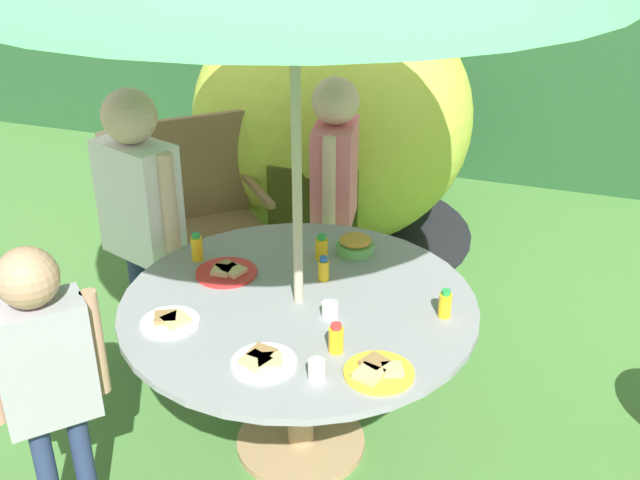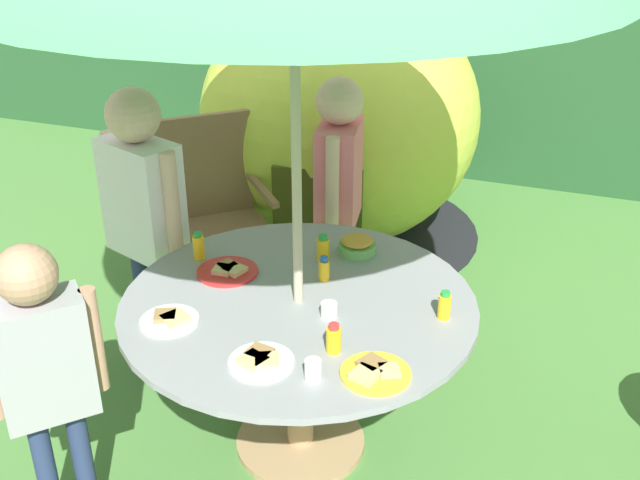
# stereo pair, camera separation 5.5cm
# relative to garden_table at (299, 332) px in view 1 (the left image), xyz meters

# --- Properties ---
(ground_plane) EXTENTS (10.00, 10.00, 0.02)m
(ground_plane) POSITION_rel_garden_table_xyz_m (0.00, 0.00, -0.58)
(ground_plane) COLOR #477A38
(hedge_backdrop) EXTENTS (9.00, 0.70, 2.15)m
(hedge_backdrop) POSITION_rel_garden_table_xyz_m (0.00, 3.54, 0.50)
(hedge_backdrop) COLOR #234C28
(hedge_backdrop) RESTS_ON ground_plane
(garden_table) EXTENTS (1.38, 1.38, 0.72)m
(garden_table) POSITION_rel_garden_table_xyz_m (0.00, 0.00, 0.00)
(garden_table) COLOR tan
(garden_table) RESTS_ON ground_plane
(wooden_chair) EXTENTS (0.71, 0.71, 1.04)m
(wooden_chair) POSITION_rel_garden_table_xyz_m (-0.86, 0.94, 0.01)
(wooden_chair) COLOR brown
(wooden_chair) RESTS_ON ground_plane
(dome_tent) EXTENTS (2.16, 2.16, 1.57)m
(dome_tent) POSITION_rel_garden_table_xyz_m (-0.51, 2.01, 0.21)
(dome_tent) COLOR #B2C63F
(dome_tent) RESTS_ON ground_plane
(child_in_pink_shirt) EXTENTS (0.25, 0.45, 1.33)m
(child_in_pink_shirt) POSITION_rel_garden_table_xyz_m (-0.16, 0.96, 0.28)
(child_in_pink_shirt) COLOR brown
(child_in_pink_shirt) RESTS_ON ground_plane
(child_in_white_shirt) EXTENTS (0.45, 0.31, 1.39)m
(child_in_white_shirt) POSITION_rel_garden_table_xyz_m (-0.86, 0.31, 0.32)
(child_in_white_shirt) COLOR navy
(child_in_white_shirt) RESTS_ON ground_plane
(child_in_grey_shirt) EXTENTS (0.33, 0.34, 1.17)m
(child_in_grey_shirt) POSITION_rel_garden_table_xyz_m (-0.65, -0.68, 0.18)
(child_in_grey_shirt) COLOR navy
(child_in_grey_shirt) RESTS_ON ground_plane
(snack_bowl) EXTENTS (0.16, 0.16, 0.08)m
(snack_bowl) POSITION_rel_garden_table_xyz_m (0.09, 0.45, 0.18)
(snack_bowl) COLOR #66B259
(snack_bowl) RESTS_ON garden_table
(plate_center_back) EXTENTS (0.25, 0.25, 0.03)m
(plate_center_back) POSITION_rel_garden_table_xyz_m (-0.35, 0.10, 0.16)
(plate_center_back) COLOR red
(plate_center_back) RESTS_ON garden_table
(plate_far_right) EXTENTS (0.24, 0.24, 0.03)m
(plate_far_right) POSITION_rel_garden_table_xyz_m (0.41, -0.35, 0.16)
(plate_far_right) COLOR yellow
(plate_far_right) RESTS_ON garden_table
(plate_center_front) EXTENTS (0.23, 0.23, 0.03)m
(plate_center_front) POSITION_rel_garden_table_xyz_m (0.03, -0.42, 0.16)
(plate_center_front) COLOR white
(plate_center_front) RESTS_ON garden_table
(plate_near_right) EXTENTS (0.22, 0.22, 0.03)m
(plate_near_right) POSITION_rel_garden_table_xyz_m (-0.39, -0.30, 0.16)
(plate_near_right) COLOR white
(plate_near_right) RESTS_ON garden_table
(juice_bottle_near_left) EXTENTS (0.04, 0.04, 0.10)m
(juice_bottle_near_left) POSITION_rel_garden_table_xyz_m (0.04, 0.19, 0.19)
(juice_bottle_near_left) COLOR yellow
(juice_bottle_near_left) RESTS_ON garden_table
(juice_bottle_far_left) EXTENTS (0.05, 0.05, 0.11)m
(juice_bottle_far_left) POSITION_rel_garden_table_xyz_m (0.24, -0.27, 0.20)
(juice_bottle_far_left) COLOR yellow
(juice_bottle_far_left) RESTS_ON garden_table
(juice_bottle_mid_left) EXTENTS (0.05, 0.05, 0.12)m
(juice_bottle_mid_left) POSITION_rel_garden_table_xyz_m (-0.52, 0.17, 0.20)
(juice_bottle_mid_left) COLOR yellow
(juice_bottle_mid_left) RESTS_ON garden_table
(juice_bottle_mid_right) EXTENTS (0.05, 0.05, 0.11)m
(juice_bottle_mid_right) POSITION_rel_garden_table_xyz_m (-0.02, 0.35, 0.20)
(juice_bottle_mid_right) COLOR yellow
(juice_bottle_mid_right) RESTS_ON garden_table
(juice_bottle_front_edge) EXTENTS (0.05, 0.05, 0.11)m
(juice_bottle_front_edge) POSITION_rel_garden_table_xyz_m (0.55, 0.07, 0.20)
(juice_bottle_front_edge) COLOR yellow
(juice_bottle_front_edge) RESTS_ON garden_table
(cup_near) EXTENTS (0.06, 0.06, 0.06)m
(cup_near) POSITION_rel_garden_table_xyz_m (0.15, -0.07, 0.17)
(cup_near) COLOR white
(cup_near) RESTS_ON garden_table
(cup_far) EXTENTS (0.06, 0.06, 0.07)m
(cup_far) POSITION_rel_garden_table_xyz_m (0.22, -0.44, 0.18)
(cup_far) COLOR white
(cup_far) RESTS_ON garden_table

